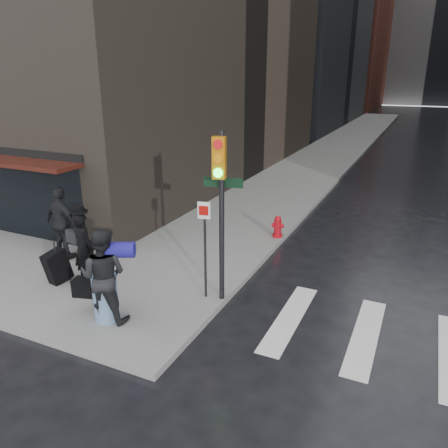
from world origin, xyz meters
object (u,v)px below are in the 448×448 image
(man_jeans, at_px, (103,275))
(man_greycoat, at_px, (62,224))
(man_overcoat, at_px, (78,251))
(traffic_light, at_px, (219,196))
(fire_hydrant, at_px, (278,228))

(man_jeans, relative_size, man_greycoat, 0.99)
(man_jeans, bearing_deg, man_overcoat, -48.81)
(man_overcoat, distance_m, man_greycoat, 1.71)
(traffic_light, bearing_deg, man_overcoat, 178.38)
(man_overcoat, height_order, man_jeans, man_jeans)
(man_greycoat, bearing_deg, man_overcoat, 154.02)
(man_greycoat, xyz_separation_m, traffic_light, (4.91, -0.33, 1.44))
(man_jeans, xyz_separation_m, man_greycoat, (-3.12, 2.07, 0.01))
(fire_hydrant, bearing_deg, man_greycoat, -139.74)
(man_overcoat, height_order, man_greycoat, man_greycoat)
(man_overcoat, height_order, traffic_light, traffic_light)
(man_jeans, bearing_deg, traffic_light, -151.77)
(man_overcoat, distance_m, fire_hydrant, 6.11)
(man_overcoat, xyz_separation_m, fire_hydrant, (3.42, 5.04, -0.53))
(man_greycoat, bearing_deg, fire_hydrant, -131.46)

